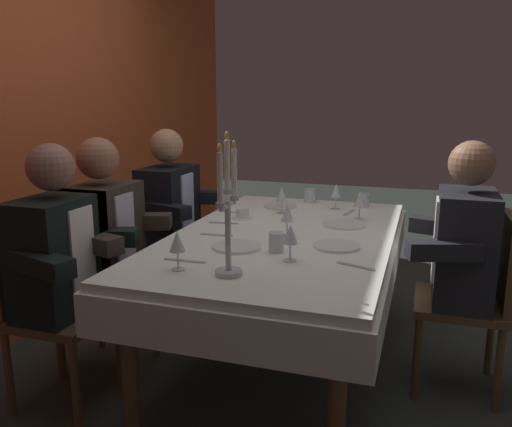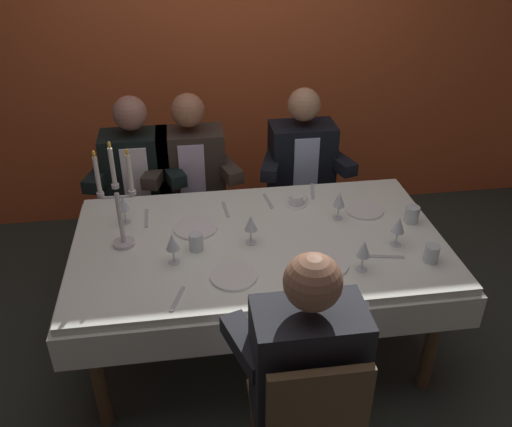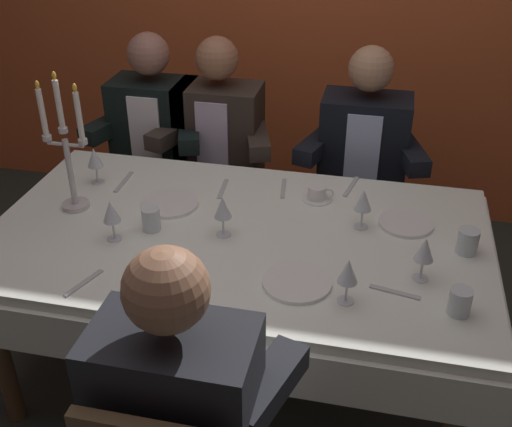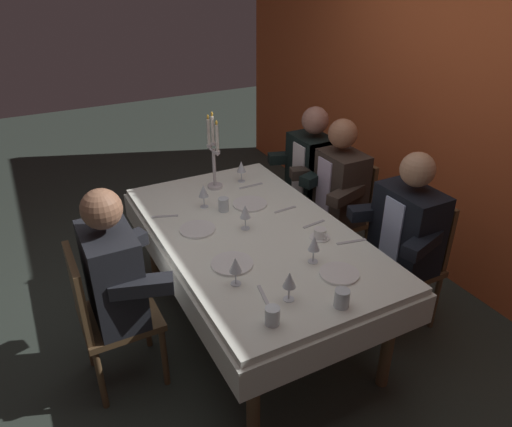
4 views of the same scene
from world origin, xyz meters
TOP-DOWN VIEW (x-y plane):
  - ground_plane at (0.00, 0.00)m, footprint 12.00×12.00m
  - back_wall at (0.00, 1.66)m, footprint 6.00×0.12m
  - dining_table at (0.00, 0.00)m, footprint 1.94×1.14m
  - candelabra at (-0.69, 0.04)m, footprint 0.19×0.11m
  - dinner_plate_0 at (0.28, -0.27)m, footprint 0.24×0.24m
  - dinner_plate_1 at (-0.16, -0.30)m, footprint 0.22×0.22m
  - dinner_plate_2 at (-0.32, 0.14)m, footprint 0.24×0.24m
  - dinner_plate_3 at (0.63, 0.19)m, footprint 0.21×0.21m
  - wine_glass_0 at (-0.69, 0.26)m, footprint 0.07×0.07m
  - wine_glass_1 at (0.45, -0.33)m, footprint 0.07×0.07m
  - wine_glass_2 at (0.68, -0.15)m, footprint 0.07×0.07m
  - wine_glass_3 at (0.46, 0.14)m, footprint 0.07×0.07m
  - wine_glass_4 at (-0.05, -0.03)m, footprint 0.07×0.07m
  - wine_glass_5 at (-0.44, -0.15)m, footprint 0.07×0.07m
  - water_tumbler_0 at (0.85, 0.05)m, footprint 0.08×0.08m
  - water_tumbler_1 at (0.80, -0.31)m, footprint 0.07×0.07m
  - water_tumbler_2 at (-0.32, -0.05)m, footprint 0.07×0.07m
  - coffee_cup_0 at (0.26, 0.32)m, footprint 0.13×0.12m
  - knife_0 at (0.39, 0.46)m, footprint 0.05×0.19m
  - fork_1 at (-0.43, -0.43)m, footprint 0.07×0.17m
  - fork_2 at (0.11, 0.38)m, footprint 0.04×0.17m
  - fork_3 at (-0.14, 0.32)m, footprint 0.03×0.17m
  - fork_4 at (0.60, -0.25)m, footprint 0.17×0.05m
  - knife_5 at (-0.58, 0.29)m, footprint 0.02×0.19m
  - seated_diner_0 at (-0.66, 0.89)m, footprint 0.63×0.48m
  - seated_diner_1 at (-0.31, 0.89)m, footprint 0.63×0.48m
  - seated_diner_2 at (0.06, -0.89)m, footprint 0.63×0.48m
  - seated_diner_3 at (0.42, 0.89)m, footprint 0.63×0.48m

SIDE VIEW (x-z plane):
  - ground_plane at x=0.00m, z-range 0.00..0.00m
  - dining_table at x=0.00m, z-range 0.25..0.99m
  - seated_diner_0 at x=-0.66m, z-range 0.12..1.36m
  - seated_diner_1 at x=-0.31m, z-range 0.12..1.36m
  - seated_diner_2 at x=0.06m, z-range 0.12..1.36m
  - seated_diner_3 at x=0.42m, z-range 0.12..1.36m
  - knife_0 at x=0.39m, z-range 0.74..0.75m
  - fork_1 at x=-0.43m, z-range 0.74..0.75m
  - fork_2 at x=0.11m, z-range 0.74..0.75m
  - fork_3 at x=-0.14m, z-range 0.74..0.75m
  - fork_4 at x=0.60m, z-range 0.74..0.75m
  - knife_5 at x=-0.58m, z-range 0.74..0.75m
  - dinner_plate_0 at x=0.28m, z-range 0.74..0.75m
  - dinner_plate_1 at x=-0.16m, z-range 0.74..0.75m
  - dinner_plate_2 at x=-0.32m, z-range 0.74..0.75m
  - dinner_plate_3 at x=0.63m, z-range 0.74..0.75m
  - coffee_cup_0 at x=0.26m, z-range 0.74..0.80m
  - water_tumbler_1 at x=0.80m, z-range 0.74..0.83m
  - water_tumbler_2 at x=-0.32m, z-range 0.74..0.83m
  - water_tumbler_0 at x=0.85m, z-range 0.74..0.83m
  - wine_glass_0 at x=-0.69m, z-range 0.77..0.94m
  - wine_glass_3 at x=0.46m, z-range 0.77..0.94m
  - wine_glass_4 at x=-0.05m, z-range 0.77..0.94m
  - wine_glass_5 at x=-0.44m, z-range 0.77..0.94m
  - wine_glass_1 at x=0.45m, z-range 0.77..0.94m
  - wine_glass_2 at x=0.68m, z-range 0.77..0.94m
  - candelabra at x=-0.69m, z-range 0.69..1.26m
  - back_wall at x=0.00m, z-range 0.00..2.70m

